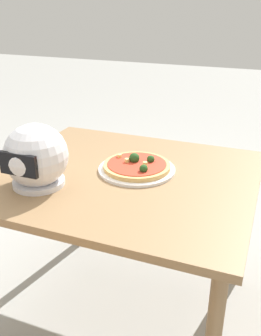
{
  "coord_description": "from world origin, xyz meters",
  "views": [
    {
      "loc": [
        -0.52,
        1.27,
        1.36
      ],
      "look_at": [
        -0.02,
        -0.03,
        0.73
      ],
      "focal_mm": 40.53,
      "sensor_mm": 36.0,
      "label": 1
    }
  ],
  "objects": [
    {
      "name": "pizza_plate",
      "position": [
        -0.03,
        -0.05,
        0.71
      ],
      "size": [
        0.31,
        0.31,
        0.01
      ],
      "primitive_type": "cylinder",
      "color": "white",
      "rests_on": "dining_table"
    },
    {
      "name": "motorcycle_helmet",
      "position": [
        0.27,
        0.2,
        0.82
      ],
      "size": [
        0.24,
        0.24,
        0.24
      ],
      "color": "silver",
      "rests_on": "dining_table"
    },
    {
      "name": "dining_table",
      "position": [
        0.0,
        0.0,
        0.62
      ],
      "size": [
        1.03,
        0.91,
        0.71
      ],
      "color": "olive",
      "rests_on": "ground"
    },
    {
      "name": "pizza",
      "position": [
        -0.04,
        -0.05,
        0.73
      ],
      "size": [
        0.27,
        0.27,
        0.06
      ],
      "color": "tan",
      "rests_on": "pizza_plate"
    },
    {
      "name": "ground_plane",
      "position": [
        0.0,
        0.0,
        0.0
      ],
      "size": [
        14.0,
        14.0,
        0.0
      ],
      "primitive_type": "plane",
      "color": "#9E9E99"
    }
  ]
}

